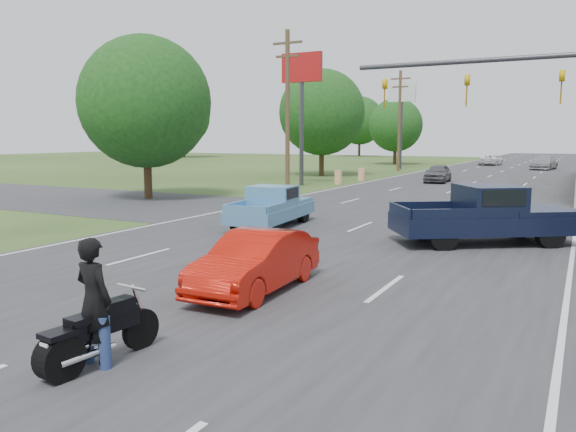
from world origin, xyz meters
The scene contains 22 objects.
main_road centered at (0.00, 40.00, 0.01)m, with size 15.00×180.00×0.02m, color #2D2D30.
cross_road centered at (0.00, 18.00, 0.01)m, with size 120.00×10.00×0.02m, color #2D2D30.
utility_pole_5 centered at (-9.50, 28.00, 5.32)m, with size 2.00×0.28×10.00m.
utility_pole_6 centered at (-9.50, 52.00, 5.32)m, with size 2.00×0.28×10.00m.
tree_0 centered at (-14.00, 20.00, 5.26)m, with size 7.14×7.14×8.84m.
tree_1 centered at (-13.50, 42.00, 5.57)m, with size 7.56×7.56×9.36m.
tree_2 centered at (-14.20, 66.00, 4.95)m, with size 6.72×6.72×8.32m.
tree_4 centered at (-55.00, 75.00, 6.82)m, with size 9.24×9.24×11.44m.
tree_6 centered at (-30.00, 95.00, 6.51)m, with size 8.82×8.82×10.92m.
barrel_2 centered at (-8.50, 34.00, 0.50)m, with size 0.56×0.56×1.00m, color orange.
barrel_3 centered at (-8.20, 38.00, 0.50)m, with size 0.56×0.56×1.00m, color orange.
pole_sign_left_near centered at (-10.50, 32.00, 7.17)m, with size 3.00×0.35×9.20m.
pole_sign_left_far centered at (-10.50, 56.00, 7.17)m, with size 3.00×0.35×9.20m.
signal_mast centered at (5.82, 17.00, 4.80)m, with size 9.12×0.40×7.00m.
red_convertible centered at (1.14, 6.49, 0.65)m, with size 1.38×3.95×1.30m, color red.
motorcycle centered at (1.18, 1.84, 0.48)m, with size 0.66×2.11×1.07m.
rider centered at (1.19, 1.89, 0.92)m, with size 0.67×0.44×1.84m, color black.
blue_pickup centered at (-3.05, 14.67, 0.78)m, with size 2.25×4.82×1.55m.
navy_pickup centered at (4.75, 14.75, 0.94)m, with size 5.88×4.95×1.87m.
distant_car_grey centered at (-2.47, 39.02, 0.69)m, with size 1.63×4.05×1.38m, color #525256.
distant_car_silver centered at (3.41, 61.82, 0.74)m, with size 2.08×5.13×1.49m, color #9E9EA2.
distant_car_white centered at (-3.00, 69.35, 0.65)m, with size 2.15×4.66×1.30m, color white.
Camera 1 is at (7.37, -3.76, 3.34)m, focal length 35.00 mm.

